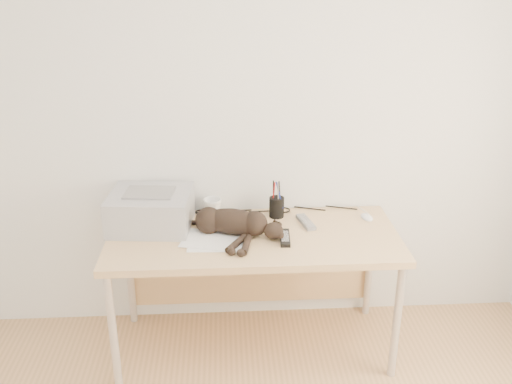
{
  "coord_description": "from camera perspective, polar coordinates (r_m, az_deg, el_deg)",
  "views": [
    {
      "loc": [
        -0.15,
        -1.41,
        2.16
      ],
      "look_at": [
        0.01,
        1.34,
        1.02
      ],
      "focal_mm": 40.0,
      "sensor_mm": 36.0,
      "label": 1
    }
  ],
  "objects": [
    {
      "name": "cable_tangle",
      "position": [
        3.42,
        -0.53,
        -1.89
      ],
      "size": [
        1.36,
        0.08,
        0.01
      ],
      "primitive_type": null,
      "color": "black",
      "rests_on": "desk"
    },
    {
      "name": "printer",
      "position": [
        3.25,
        -10.48,
        -1.74
      ],
      "size": [
        0.48,
        0.42,
        0.21
      ],
      "color": "#A3A3A8",
      "rests_on": "desk"
    },
    {
      "name": "remote_grey",
      "position": [
        3.27,
        5.0,
        -3.02
      ],
      "size": [
        0.1,
        0.2,
        0.02
      ],
      "primitive_type": "cube",
      "rotation": [
        0.0,
        0.0,
        0.23
      ],
      "color": "slate",
      "rests_on": "desk"
    },
    {
      "name": "pen_cup",
      "position": [
        3.33,
        2.08,
        -1.48
      ],
      "size": [
        0.09,
        0.09,
        0.22
      ],
      "color": "black",
      "rests_on": "desk"
    },
    {
      "name": "mouse",
      "position": [
        3.39,
        11.03,
        -2.33
      ],
      "size": [
        0.08,
        0.11,
        0.03
      ],
      "primitive_type": "ellipsoid",
      "rotation": [
        0.0,
        0.0,
        0.24
      ],
      "color": "white",
      "rests_on": "desk"
    },
    {
      "name": "remote_black",
      "position": [
        3.09,
        2.91,
        -4.6
      ],
      "size": [
        0.06,
        0.19,
        0.02
      ],
      "primitive_type": "cube",
      "rotation": [
        0.0,
        0.0,
        -0.07
      ],
      "color": "black",
      "rests_on": "desk"
    },
    {
      "name": "papers",
      "position": [
        3.08,
        -4.07,
        -4.9
      ],
      "size": [
        0.38,
        0.3,
        0.01
      ],
      "color": "white",
      "rests_on": "desk"
    },
    {
      "name": "mug",
      "position": [
        3.37,
        -4.37,
        -1.51
      ],
      "size": [
        0.14,
        0.14,
        0.1
      ],
      "primitive_type": "imported",
      "rotation": [
        0.0,
        0.0,
        0.46
      ],
      "color": "white",
      "rests_on": "desk"
    },
    {
      "name": "cat",
      "position": [
        3.13,
        -2.64,
        -3.12
      ],
      "size": [
        0.64,
        0.44,
        0.15
      ],
      "rotation": [
        0.0,
        0.0,
        -0.33
      ],
      "color": "black",
      "rests_on": "desk"
    },
    {
      "name": "desk",
      "position": [
        3.28,
        -0.33,
        -5.72
      ],
      "size": [
        1.6,
        0.7,
        0.74
      ],
      "color": "tan",
      "rests_on": "floor"
    },
    {
      "name": "wall_back",
      "position": [
        3.28,
        -0.61,
        7.33
      ],
      "size": [
        3.5,
        0.0,
        3.5
      ],
      "primitive_type": "plane",
      "rotation": [
        1.57,
        0.0,
        0.0
      ],
      "color": "silver",
      "rests_on": "floor"
    }
  ]
}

